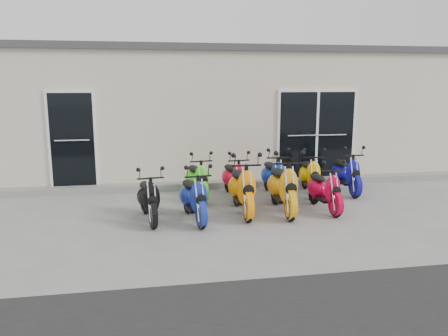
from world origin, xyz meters
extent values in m
plane|color=gray|center=(0.00, 0.00, 0.00)|extent=(80.00, 80.00, 0.00)
cube|color=beige|center=(0.00, 5.20, 1.60)|extent=(14.00, 6.00, 3.20)
cube|color=#3F3F42|center=(0.00, 5.20, 3.28)|extent=(14.20, 6.20, 0.16)
cube|color=gray|center=(0.00, 2.02, 0.07)|extent=(14.00, 0.40, 0.15)
cube|color=black|center=(-3.20, 2.17, 1.26)|extent=(1.07, 0.08, 2.22)
cube|color=black|center=(2.60, 2.17, 1.26)|extent=(2.02, 0.08, 2.22)
camera|label=1|loc=(-1.50, -8.05, 2.46)|focal=35.00mm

